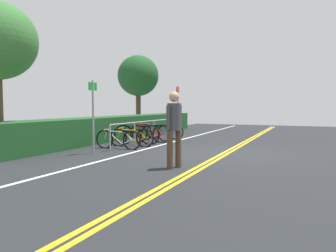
{
  "coord_description": "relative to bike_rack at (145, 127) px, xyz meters",
  "views": [
    {
      "loc": [
        -9.77,
        -2.35,
        1.46
      ],
      "look_at": [
        0.94,
        2.41,
        0.71
      ],
      "focal_mm": 34.44,
      "sensor_mm": 36.0,
      "label": 1
    }
  ],
  "objects": [
    {
      "name": "tree_mid",
      "position": [
        6.56,
        3.95,
        2.63
      ],
      "size": [
        2.52,
        2.52,
        4.54
      ],
      "color": "#473323",
      "rests_on": "ground_plane"
    },
    {
      "name": "centre_line_yellow_outer",
      "position": [
        -1.21,
        -3.43,
        -0.64
      ],
      "size": [
        27.01,
        0.1,
        0.0
      ],
      "primitive_type": "cube",
      "color": "gold",
      "rests_on": "ground_plane"
    },
    {
      "name": "bicycle_2",
      "position": [
        -0.38,
        0.14,
        -0.27
      ],
      "size": [
        0.57,
        1.75,
        0.78
      ],
      "color": "black",
      "rests_on": "ground_plane"
    },
    {
      "name": "bicycle_4",
      "position": [
        1.04,
        0.08,
        -0.3
      ],
      "size": [
        0.46,
        1.71,
        0.73
      ],
      "color": "black",
      "rests_on": "ground_plane"
    },
    {
      "name": "bike_rack",
      "position": [
        0.0,
        0.0,
        0.0
      ],
      "size": [
        4.77,
        0.05,
        0.86
      ],
      "color": "#9EA0A5",
      "rests_on": "ground_plane"
    },
    {
      "name": "sign_post_far",
      "position": [
        3.53,
        0.07,
        0.8
      ],
      "size": [
        0.36,
        0.06,
        2.4
      ],
      "color": "gray",
      "rests_on": "ground_plane"
    },
    {
      "name": "centre_line_yellow_inner",
      "position": [
        -1.21,
        -3.59,
        -0.64
      ],
      "size": [
        27.01,
        0.1,
        0.0
      ],
      "primitive_type": "cube",
      "color": "gold",
      "rests_on": "ground_plane"
    },
    {
      "name": "bicycle_5",
      "position": [
        1.8,
        -0.03,
        -0.32
      ],
      "size": [
        0.46,
        1.7,
        0.68
      ],
      "color": "black",
      "rests_on": "ground_plane"
    },
    {
      "name": "pedestrian",
      "position": [
        -4.14,
        -2.98,
        0.39
      ],
      "size": [
        0.47,
        0.32,
        1.78
      ],
      "color": "#4C3826",
      "rests_on": "ground_plane"
    },
    {
      "name": "bicycle_3",
      "position": [
        0.34,
        -0.05,
        -0.28
      ],
      "size": [
        0.46,
        1.68,
        0.76
      ],
      "color": "black",
      "rests_on": "ground_plane"
    },
    {
      "name": "bicycle_1",
      "position": [
        -1.04,
        -0.02,
        -0.32
      ],
      "size": [
        0.49,
        1.66,
        0.69
      ],
      "color": "black",
      "rests_on": "ground_plane"
    },
    {
      "name": "sign_post_near",
      "position": [
        -3.06,
        0.12,
        0.69
      ],
      "size": [
        0.36,
        0.06,
        2.21
      ],
      "color": "gray",
      "rests_on": "ground_plane"
    },
    {
      "name": "ground_plane",
      "position": [
        -1.21,
        -3.51,
        -0.66
      ],
      "size": [
        30.01,
        12.21,
        0.05
      ],
      "primitive_type": "cube",
      "color": "#232628"
    },
    {
      "name": "bicycle_0",
      "position": [
        -1.82,
        0.05,
        -0.32
      ],
      "size": [
        0.46,
        1.69,
        0.69
      ],
      "color": "black",
      "rests_on": "ground_plane"
    },
    {
      "name": "bike_lane_stripe_white",
      "position": [
        -1.21,
        -0.83,
        -0.64
      ],
      "size": [
        27.01,
        0.12,
        0.0
      ],
      "primitive_type": "cube",
      "color": "white",
      "rests_on": "ground_plane"
    },
    {
      "name": "hedge_backdrop",
      "position": [
        1.5,
        2.04,
        -0.15
      ],
      "size": [
        13.72,
        1.35,
        0.98
      ],
      "primitive_type": "cube",
      "color": "#1C4C21",
      "rests_on": "ground_plane"
    }
  ]
}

